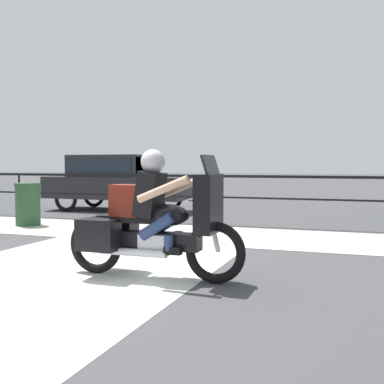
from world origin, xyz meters
name	(u,v)px	position (x,y,z in m)	size (l,w,h in m)	color
ground_plane	(84,270)	(0.00, 0.00, 0.00)	(120.00, 120.00, 0.00)	#424244
sidewalk_band	(178,233)	(0.00, 3.40, 0.01)	(44.00, 2.40, 0.01)	#B7B2A8
crosswalk_band	(65,272)	(-0.15, -0.20, 0.00)	(3.55, 6.00, 0.01)	silver
fence_railing	(204,185)	(0.00, 5.04, 0.88)	(36.00, 0.05, 1.12)	black
motorcycle	(151,221)	(1.01, -0.12, 0.69)	(2.27, 0.76, 1.54)	black
parked_car	(116,179)	(-3.37, 7.12, 0.93)	(4.23, 1.65, 1.62)	#232326
trash_bin	(28,204)	(-3.55, 3.41, 0.47)	(0.56, 0.56, 0.94)	#284C2D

